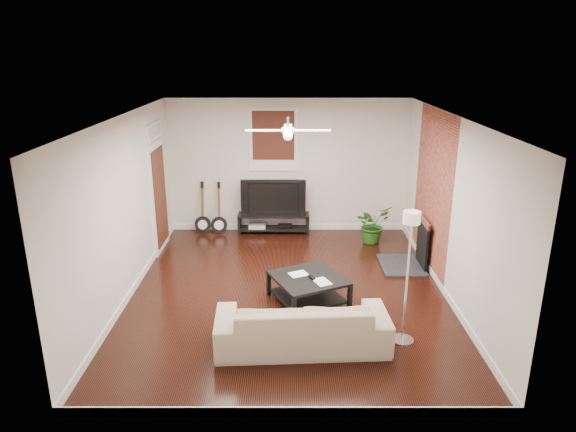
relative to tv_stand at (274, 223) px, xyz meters
name	(u,v)px	position (x,y,z in m)	size (l,w,h in m)	color
room	(288,209)	(0.30, -2.78, 1.19)	(5.01, 6.01, 2.81)	black
brick_accent	(432,191)	(2.79, -1.78, 1.19)	(0.02, 2.20, 2.80)	brown
fireplace	(412,242)	(2.50, -1.78, 0.25)	(0.80, 1.10, 0.92)	black
window_back	(273,140)	(0.00, 0.19, 1.74)	(1.00, 0.06, 1.30)	black
door_left	(158,187)	(-2.16, -0.88, 1.04)	(0.08, 1.00, 2.50)	white
tv_stand	(274,223)	(0.00, 0.00, 0.00)	(1.50, 0.40, 0.42)	black
tv	(273,196)	(0.00, 0.02, 0.60)	(1.34, 0.18, 0.77)	black
coffee_table	(308,289)	(0.61, -3.14, 0.00)	(0.99, 0.99, 0.42)	black
sofa	(302,323)	(0.49, -4.38, 0.12)	(2.25, 0.88, 0.66)	#BFAA8F
floor_lamp	(407,279)	(1.84, -4.28, 0.71)	(0.30, 0.30, 1.84)	white
potted_plant	(372,224)	(2.00, -0.56, 0.17)	(0.69, 0.60, 0.76)	#225418
guitar_left	(202,208)	(-1.50, -0.03, 0.34)	(0.34, 0.24, 1.11)	black
guitar_right	(218,209)	(-1.15, -0.06, 0.34)	(0.34, 0.24, 1.11)	black
ceiling_fan	(288,130)	(0.30, -2.78, 2.39)	(1.24, 1.24, 0.32)	white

